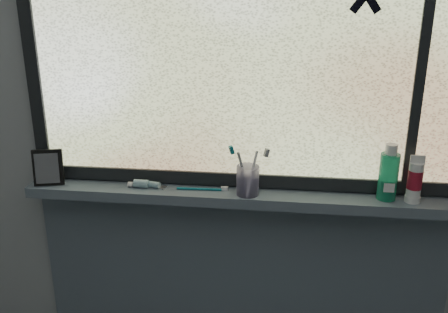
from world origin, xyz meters
The scene contains 13 objects.
wall_back centered at (0.00, 1.30, 1.25)m, with size 3.00×0.01×2.50m, color #9EA3A8.
windowsill centered at (0.00, 1.23, 1.00)m, with size 1.62×0.14×0.04m, color slate.
sill_apron centered at (0.00, 1.29, 0.49)m, with size 1.62×0.02×0.98m, color slate.
window_pane centered at (0.00, 1.28, 1.53)m, with size 1.50×0.01×1.00m, color silver.
frame_bottom centered at (0.00, 1.28, 1.05)m, with size 1.60×0.03×0.05m, color black.
frame_left centered at (-0.78, 1.28, 1.53)m, with size 0.05×0.03×1.10m, color black.
frame_mullion centered at (0.60, 1.28, 1.53)m, with size 0.04×0.03×1.00m, color black.
vanity_mirror centered at (-0.73, 1.21, 1.09)m, with size 0.11×0.06×0.14m, color black.
toothpaste_tube centered at (-0.35, 1.22, 1.04)m, with size 0.17×0.04×0.03m, color silver, non-canonical shape.
toothbrush_cup centered at (0.03, 1.21, 1.07)m, with size 0.08×0.08×0.11m, color #A699CB.
toothbrush_lying centered at (-0.15, 1.22, 1.03)m, with size 0.21×0.02×0.01m, color #0D6B7B, non-canonical shape.
mouthwash_bottle centered at (0.53, 1.23, 1.12)m, with size 0.07×0.07×0.17m, color #1FA074.
cream_tube centered at (0.61, 1.22, 1.11)m, with size 0.05×0.05×0.12m, color silver.
Camera 1 is at (0.15, -0.46, 1.76)m, focal length 40.00 mm.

